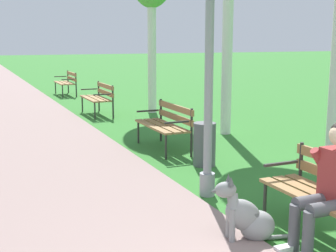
# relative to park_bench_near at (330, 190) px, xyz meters

# --- Properties ---
(park_bench_near) EXTENTS (0.55, 1.50, 0.85)m
(park_bench_near) POSITION_rel_park_bench_near_xyz_m (0.00, 0.00, 0.00)
(park_bench_near) COLOR olive
(park_bench_near) RESTS_ON ground
(park_bench_mid) EXTENTS (0.55, 1.50, 0.85)m
(park_bench_mid) POSITION_rel_park_bench_near_xyz_m (0.03, 4.29, 0.00)
(park_bench_mid) COLOR olive
(park_bench_mid) RESTS_ON ground
(park_bench_far) EXTENTS (0.55, 1.50, 0.85)m
(park_bench_far) POSITION_rel_park_bench_near_xyz_m (-0.05, 8.70, 0.00)
(park_bench_far) COLOR olive
(park_bench_far) RESTS_ON ground
(park_bench_furthest) EXTENTS (0.55, 1.50, 0.85)m
(park_bench_furthest) POSITION_rel_park_bench_near_xyz_m (0.07, 13.54, 0.00)
(park_bench_furthest) COLOR olive
(park_bench_furthest) RESTS_ON ground
(person_seated_on_near_bench) EXTENTS (0.74, 0.49, 1.25)m
(person_seated_on_near_bench) POSITION_rel_park_bench_near_xyz_m (-0.21, -0.21, 0.17)
(person_seated_on_near_bench) COLOR #4C4C51
(person_seated_on_near_bench) RESTS_ON ground
(dog_grey) EXTENTS (0.82, 0.38, 0.71)m
(dog_grey) POSITION_rel_park_bench_near_xyz_m (-0.81, 0.25, -0.25)
(dog_grey) COLOR gray
(dog_grey) RESTS_ON ground
(lamp_post_near) EXTENTS (0.24, 0.24, 4.36)m
(lamp_post_near) POSITION_rel_park_bench_near_xyz_m (-0.51, 1.68, 1.74)
(lamp_post_near) COLOR gray
(lamp_post_near) RESTS_ON ground
(litter_bin) EXTENTS (0.36, 0.36, 0.70)m
(litter_bin) POSITION_rel_park_bench_near_xyz_m (0.15, 3.01, -0.16)
(litter_bin) COLOR #515156
(litter_bin) RESTS_ON ground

